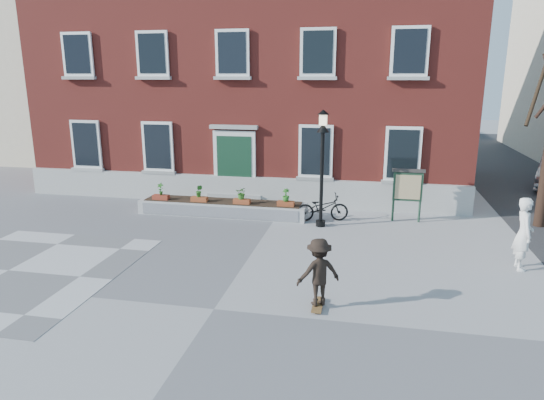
% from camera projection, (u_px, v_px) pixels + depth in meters
% --- Properties ---
extents(ground, '(100.00, 100.00, 0.00)m').
position_uv_depth(ground, '(214.00, 309.00, 10.68)').
color(ground, gray).
rests_on(ground, ground).
extents(checker_patch, '(6.00, 6.00, 0.01)m').
position_uv_depth(checker_patch, '(9.00, 270.00, 12.78)').
color(checker_patch, slate).
rests_on(checker_patch, ground).
extents(distant_building, '(10.00, 12.00, 13.00)m').
position_uv_depth(distant_building, '(42.00, 51.00, 31.48)').
color(distant_building, beige).
rests_on(distant_building, ground).
extents(bicycle, '(1.95, 1.09, 0.97)m').
position_uv_depth(bicycle, '(322.00, 208.00, 17.02)').
color(bicycle, black).
rests_on(bicycle, ground).
extents(bystander, '(0.48, 0.72, 1.95)m').
position_uv_depth(bystander, '(524.00, 234.00, 12.68)').
color(bystander, white).
rests_on(bystander, ground).
extents(brick_building, '(18.40, 10.85, 12.60)m').
position_uv_depth(brick_building, '(262.00, 46.00, 22.75)').
color(brick_building, maroon).
rests_on(brick_building, ground).
extents(planter_assembly, '(6.20, 1.12, 1.15)m').
position_uv_depth(planter_assembly, '(223.00, 207.00, 17.80)').
color(planter_assembly, '#B7B7B3').
rests_on(planter_assembly, ground).
extents(lamp_post, '(0.40, 0.40, 3.93)m').
position_uv_depth(lamp_post, '(322.00, 152.00, 15.91)').
color(lamp_post, black).
rests_on(lamp_post, ground).
extents(notice_board, '(1.10, 0.16, 1.87)m').
position_uv_depth(notice_board, '(408.00, 186.00, 16.76)').
color(notice_board, '#1B3623').
rests_on(notice_board, ground).
extents(skateboarder, '(1.14, 0.96, 1.60)m').
position_uv_depth(skateboarder, '(319.00, 272.00, 10.57)').
color(skateboarder, brown).
rests_on(skateboarder, ground).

